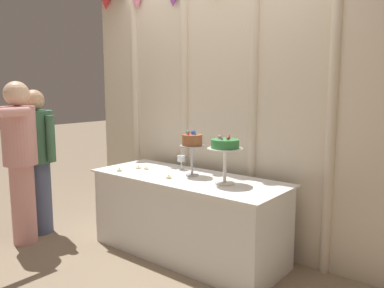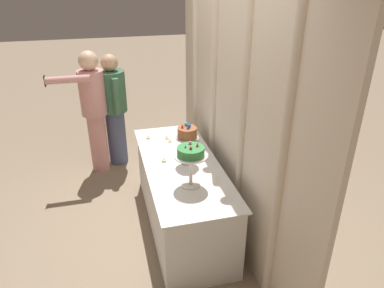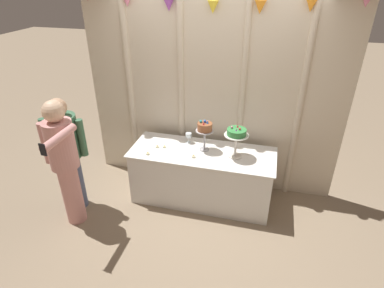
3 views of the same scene
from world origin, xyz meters
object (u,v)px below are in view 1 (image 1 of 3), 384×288
cake_display_nearright (225,148)px  tealight_far_left (119,170)px  cake_display_nearleft (192,143)px  guest_man_pink_jacket (37,157)px  wine_glass (181,159)px  tealight_near_left (139,168)px  cake_table (187,216)px  guest_man_dark_suit (20,155)px  tealight_far_right (169,177)px  tealight_near_right (146,169)px

cake_display_nearright → tealight_far_left: 1.11m
cake_display_nearleft → guest_man_pink_jacket: (-1.56, -0.61, -0.22)m
cake_display_nearright → guest_man_pink_jacket: 2.05m
wine_glass → guest_man_pink_jacket: size_ratio=0.09×
tealight_near_left → guest_man_pink_jacket: size_ratio=0.03×
wine_glass → guest_man_pink_jacket: guest_man_pink_jacket is taller
cake_display_nearright → guest_man_pink_jacket: guest_man_pink_jacket is taller
cake_table → cake_display_nearright: 0.78m
cake_display_nearright → tealight_far_left: cake_display_nearright is taller
cake_table → cake_display_nearleft: bearing=79.4°
cake_table → tealight_near_left: 0.70m
guest_man_dark_suit → cake_table: bearing=29.6°
cake_display_nearright → tealight_far_right: size_ratio=8.75×
guest_man_dark_suit → tealight_near_left: bearing=43.2°
wine_glass → tealight_near_left: size_ratio=2.75×
tealight_far_left → guest_man_pink_jacket: 0.97m
cake_display_nearleft → cake_display_nearright: bearing=-9.5°
cake_display_nearleft → cake_display_nearright: cake_display_nearleft is taller
tealight_far_left → guest_man_dark_suit: guest_man_dark_suit is taller
cake_table → guest_man_pink_jacket: guest_man_pink_jacket is taller
tealight_far_left → guest_man_dark_suit: 0.97m
tealight_near_left → cake_table: bearing=3.0°
tealight_far_left → guest_man_dark_suit: (-0.77, -0.57, 0.14)m
wine_glass → tealight_near_right: size_ratio=3.10×
tealight_far_left → tealight_near_left: bearing=75.7°
guest_man_dark_suit → guest_man_pink_jacket: bearing=119.0°
cake_display_nearleft → guest_man_dark_suit: (-1.42, -0.86, -0.15)m
tealight_far_right → guest_man_pink_jacket: size_ratio=0.03×
tealight_far_left → guest_man_pink_jacket: bearing=-160.8°
cake_display_nearright → cake_display_nearleft: bearing=170.5°
guest_man_pink_jacket → cake_display_nearright: bearing=15.4°
wine_glass → tealight_far_left: size_ratio=3.06×
tealight_far_left → guest_man_pink_jacket: guest_man_pink_jacket is taller
wine_glass → guest_man_dark_suit: 1.55m
cake_table → tealight_near_right: size_ratio=41.30×
tealight_far_right → cake_display_nearright: bearing=17.0°
tealight_far_left → guest_man_dark_suit: bearing=-143.5°
wine_glass → tealight_far_right: wine_glass is taller
cake_display_nearright → tealight_far_left: (-1.05, -0.22, -0.29)m
cake_table → cake_display_nearleft: (0.01, 0.06, 0.67)m
tealight_near_left → guest_man_pink_jacket: (-0.96, -0.52, 0.07)m
cake_table → tealight_near_left: tealight_near_left is taller
cake_display_nearleft → cake_table: bearing=-100.6°
cake_display_nearleft → tealight_far_left: size_ratio=9.31×
cake_display_nearleft → guest_man_dark_suit: size_ratio=0.26×
tealight_far_right → guest_man_pink_jacket: 1.53m
wine_glass → tealight_near_left: (-0.36, -0.23, -0.10)m
tealight_near_left → tealight_near_right: size_ratio=1.13×
tealight_near_right → guest_man_pink_jacket: bearing=-153.0°
guest_man_pink_jacket → guest_man_dark_suit: guest_man_dark_suit is taller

